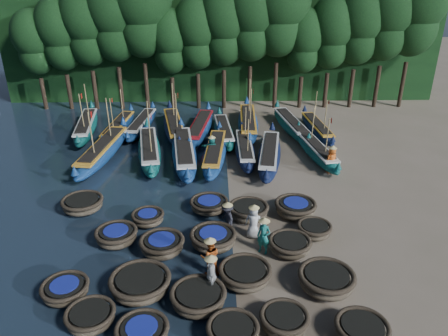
{
  "coord_description": "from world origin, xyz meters",
  "views": [
    {
      "loc": [
        -0.8,
        -18.35,
        12.13
      ],
      "look_at": [
        -0.26,
        4.43,
        1.3
      ],
      "focal_mm": 35.0,
      "sensor_mm": 36.0,
      "label": 1
    }
  ],
  "objects_px": {
    "coracle_16": "(162,245)",
    "fisherman_1": "(264,235)",
    "coracle_6": "(142,332)",
    "long_boat_16": "(291,125)",
    "coracle_18": "(290,245)",
    "fisherman_4": "(211,274)",
    "coracle_21": "(148,218)",
    "long_boat_17": "(317,128)",
    "long_boat_6": "(245,149)",
    "long_boat_15": "(248,123)",
    "coracle_24": "(295,208)",
    "long_boat_4": "(184,152)",
    "long_boat_3": "(149,150)",
    "long_boat_14": "(224,131)",
    "coracle_14": "(326,280)",
    "coracle_8": "(284,321)",
    "coracle_7": "(233,332)",
    "long_boat_5": "(215,153)",
    "coracle_9": "(362,330)",
    "coracle_17": "(213,239)",
    "long_boat_10": "(118,127)",
    "long_boat_12": "(174,127)",
    "fisherman_3": "(227,218)",
    "fisherman_2": "(210,256)",
    "coracle_5": "(90,317)",
    "long_boat_8": "(316,150)",
    "coracle_13": "(245,274)",
    "fisherman_6": "(332,159)",
    "coracle_10": "(65,290)",
    "coracle_11": "(140,284)",
    "coracle_23": "(248,211)",
    "coracle_15": "(116,236)",
    "long_boat_2": "(103,151)",
    "long_boat_7": "(269,154)",
    "coracle_12": "(198,297)",
    "fisherman_0": "(254,221)",
    "long_boat_13": "(200,128)",
    "long_boat_11": "(142,124)",
    "coracle_19": "(314,229)",
    "fisherman_5": "(212,147)",
    "coracle_20": "(83,204)",
    "long_boat_9": "(86,126)",
    "coracle_22": "(209,205)"
  },
  "relations": [
    {
      "from": "coracle_16",
      "to": "fisherman_1",
      "type": "xyz_separation_m",
      "value": [
        4.62,
        -0.04,
        0.51
      ]
    },
    {
      "from": "coracle_6",
      "to": "long_boat_16",
      "type": "xyz_separation_m",
      "value": [
        8.6,
        20.76,
        0.17
      ]
    },
    {
      "from": "coracle_18",
      "to": "fisherman_4",
      "type": "relative_size",
      "value": 1.02
    },
    {
      "from": "coracle_21",
      "to": "long_boat_17",
      "type": "relative_size",
      "value": 0.27
    },
    {
      "from": "long_boat_6",
      "to": "long_boat_15",
      "type": "bearing_deg",
      "value": 83.32
    },
    {
      "from": "coracle_24",
      "to": "long_boat_4",
      "type": "xyz_separation_m",
      "value": [
        -6.24,
        7.15,
        0.16
      ]
    },
    {
      "from": "long_boat_3",
      "to": "long_boat_14",
      "type": "xyz_separation_m",
      "value": [
        5.14,
        3.59,
        -0.07
      ]
    },
    {
      "from": "coracle_14",
      "to": "fisherman_4",
      "type": "distance_m",
      "value": 4.68
    },
    {
      "from": "coracle_8",
      "to": "coracle_18",
      "type": "height_order",
      "value": "coracle_18"
    },
    {
      "from": "coracle_7",
      "to": "long_boat_5",
      "type": "height_order",
      "value": "long_boat_5"
    },
    {
      "from": "long_boat_14",
      "to": "long_boat_17",
      "type": "xyz_separation_m",
      "value": [
        7.2,
        0.62,
        -0.01
      ]
    },
    {
      "from": "long_boat_3",
      "to": "fisherman_1",
      "type": "xyz_separation_m",
      "value": [
        6.6,
        -10.87,
        0.39
      ]
    },
    {
      "from": "coracle_8",
      "to": "coracle_9",
      "type": "xyz_separation_m",
      "value": [
        2.66,
        -0.51,
        -0.02
      ]
    },
    {
      "from": "coracle_17",
      "to": "long_boat_10",
      "type": "height_order",
      "value": "long_boat_10"
    },
    {
      "from": "long_boat_12",
      "to": "fisherman_3",
      "type": "distance_m",
      "value": 14.21
    },
    {
      "from": "coracle_8",
      "to": "fisherman_2",
      "type": "height_order",
      "value": "fisherman_2"
    },
    {
      "from": "coracle_18",
      "to": "coracle_24",
      "type": "xyz_separation_m",
      "value": [
        0.82,
        3.26,
        0.03
      ]
    },
    {
      "from": "coracle_5",
      "to": "long_boat_8",
      "type": "xyz_separation_m",
      "value": [
        11.49,
        14.96,
        0.15
      ]
    },
    {
      "from": "coracle_13",
      "to": "fisherman_6",
      "type": "bearing_deg",
      "value": 59.38
    },
    {
      "from": "coracle_10",
      "to": "long_boat_4",
      "type": "bearing_deg",
      "value": 73.33
    },
    {
      "from": "coracle_11",
      "to": "coracle_23",
      "type": "distance_m",
      "value": 7.27
    },
    {
      "from": "coracle_8",
      "to": "coracle_15",
      "type": "xyz_separation_m",
      "value": [
        -7.12,
        5.53,
        0.01
      ]
    },
    {
      "from": "coracle_11",
      "to": "fisherman_1",
      "type": "bearing_deg",
      "value": 26.44
    },
    {
      "from": "long_boat_2",
      "to": "long_boat_7",
      "type": "xyz_separation_m",
      "value": [
        11.13,
        -0.79,
        -0.05
      ]
    },
    {
      "from": "long_boat_10",
      "to": "coracle_12",
      "type": "bearing_deg",
      "value": -64.11
    },
    {
      "from": "coracle_6",
      "to": "coracle_14",
      "type": "bearing_deg",
      "value": 19.39
    },
    {
      "from": "long_boat_5",
      "to": "fisherman_2",
      "type": "relative_size",
      "value": 4.23
    },
    {
      "from": "coracle_11",
      "to": "fisherman_3",
      "type": "xyz_separation_m",
      "value": [
        3.62,
        4.24,
        0.39
      ]
    },
    {
      "from": "coracle_13",
      "to": "coracle_6",
      "type": "bearing_deg",
      "value": -141.73
    },
    {
      "from": "long_boat_10",
      "to": "fisherman_0",
      "type": "distance_m",
      "value": 17.03
    },
    {
      "from": "coracle_18",
      "to": "fisherman_1",
      "type": "height_order",
      "value": "fisherman_1"
    },
    {
      "from": "coracle_12",
      "to": "fisherman_2",
      "type": "distance_m",
      "value": 2.05
    },
    {
      "from": "coracle_23",
      "to": "fisherman_4",
      "type": "bearing_deg",
      "value": -108.89
    },
    {
      "from": "coracle_8",
      "to": "coracle_10",
      "type": "height_order",
      "value": "coracle_8"
    },
    {
      "from": "coracle_5",
      "to": "long_boat_13",
      "type": "height_order",
      "value": "long_boat_13"
    },
    {
      "from": "coracle_23",
      "to": "long_boat_11",
      "type": "height_order",
      "value": "long_boat_11"
    },
    {
      "from": "long_boat_12",
      "to": "long_boat_15",
      "type": "bearing_deg",
      "value": -3.03
    },
    {
      "from": "coracle_19",
      "to": "fisherman_3",
      "type": "distance_m",
      "value": 4.24
    },
    {
      "from": "long_boat_14",
      "to": "fisherman_4",
      "type": "bearing_deg",
      "value": -97.78
    },
    {
      "from": "fisherman_0",
      "to": "fisherman_5",
      "type": "height_order",
      "value": "fisherman_0"
    },
    {
      "from": "long_boat_2",
      "to": "fisherman_0",
      "type": "bearing_deg",
      "value": -37.47
    },
    {
      "from": "coracle_20",
      "to": "fisherman_3",
      "type": "height_order",
      "value": "fisherman_3"
    },
    {
      "from": "coracle_5",
      "to": "coracle_16",
      "type": "distance_m",
      "value": 4.81
    },
    {
      "from": "long_boat_16",
      "to": "fisherman_6",
      "type": "xyz_separation_m",
      "value": [
        1.34,
        -7.41,
        0.37
      ]
    },
    {
      "from": "long_boat_12",
      "to": "fisherman_6",
      "type": "bearing_deg",
      "value": -43.9
    },
    {
      "from": "coracle_18",
      "to": "long_boat_9",
      "type": "xyz_separation_m",
      "value": [
        -13.31,
        15.74,
        0.15
      ]
    },
    {
      "from": "coracle_5",
      "to": "fisherman_3",
      "type": "xyz_separation_m",
      "value": [
        5.2,
        5.91,
        0.48
      ]
    },
    {
      "from": "coracle_22",
      "to": "long_boat_6",
      "type": "bearing_deg",
      "value": 71.71
    },
    {
      "from": "coracle_23",
      "to": "coracle_6",
      "type": "bearing_deg",
      "value": -118.42
    },
    {
      "from": "coracle_15",
      "to": "long_boat_11",
      "type": "distance_m",
      "value": 15.43
    }
  ]
}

